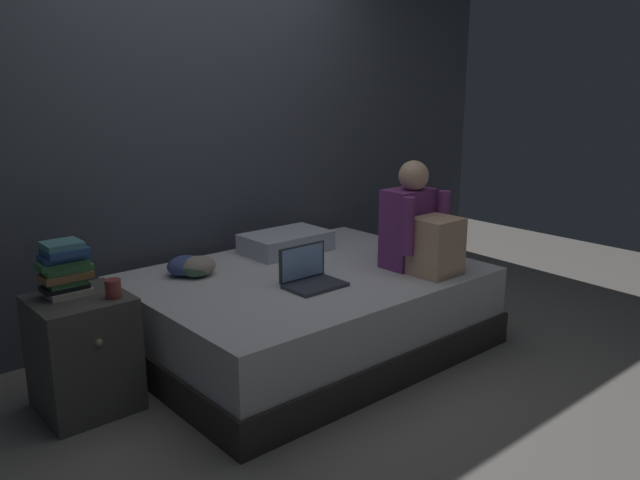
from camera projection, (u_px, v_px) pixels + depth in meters
ground_plane at (315, 374)px, 3.56m from camera, size 8.00×8.00×0.00m
wall_back at (194, 119)px, 4.10m from camera, size 5.60×0.10×2.70m
bed at (307, 311)px, 3.85m from camera, size 2.00×1.50×0.49m
nightstand at (83, 353)px, 3.13m from camera, size 0.44×0.46×0.59m
person_sitting at (419, 229)px, 3.78m from camera, size 0.39×0.44×0.66m
laptop at (310, 276)px, 3.54m from camera, size 0.32×0.23×0.22m
pillow at (286, 242)px, 4.22m from camera, size 0.56×0.36×0.13m
book_stack at (65, 269)px, 3.05m from camera, size 0.24×0.17×0.27m
mug at (113, 289)px, 3.04m from camera, size 0.08×0.08×0.09m
clothes_pile at (194, 266)px, 3.71m from camera, size 0.27×0.25×0.12m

